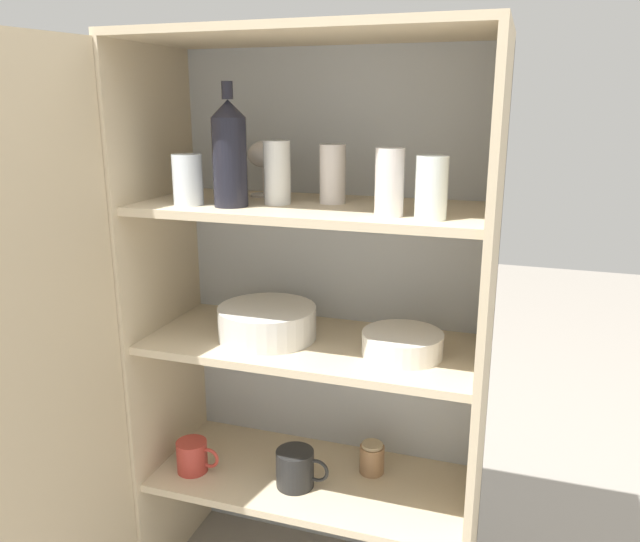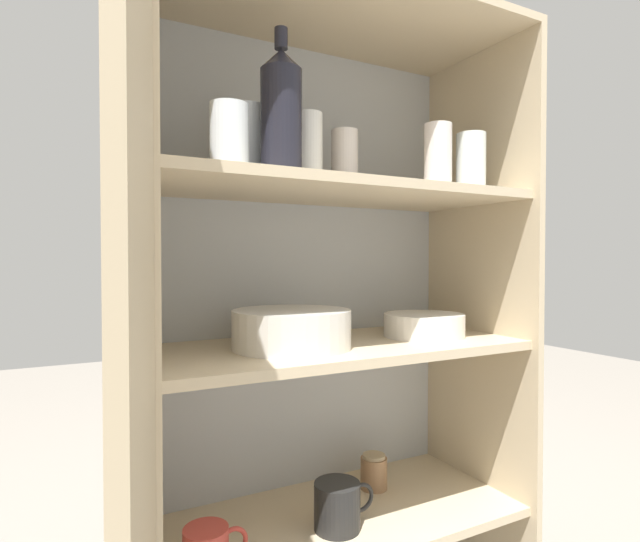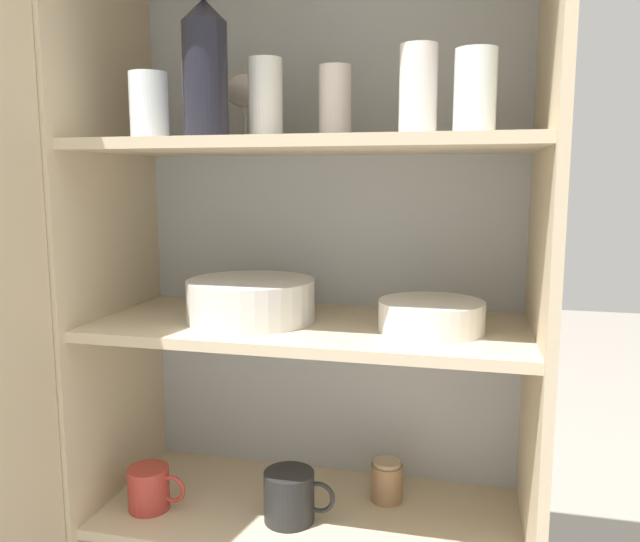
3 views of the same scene
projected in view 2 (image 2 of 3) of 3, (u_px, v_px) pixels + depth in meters
The scene contains 20 objects.
cupboard_back_panel at pixel (300, 332), 1.28m from camera, with size 0.86×0.02×1.43m, color #B2B7BC.
cupboard_side_left at pixel (137, 360), 0.91m from camera, with size 0.02×0.40×1.43m, color #CCB793.
cupboard_side_right at pixel (476, 330), 1.30m from camera, with size 0.02×0.40×1.43m, color #CCB793.
cupboard_top_panel at pixel (337, 14), 1.09m from camera, with size 0.86×0.40×0.02m, color #CCB793.
shelf_board_lower at pixel (337, 519), 1.12m from camera, with size 0.82×0.36×0.02m, color beige.
shelf_board_middle at pixel (337, 348), 1.11m from camera, with size 0.82×0.36×0.02m, color beige.
shelf_board_upper at pixel (337, 192), 1.10m from camera, with size 0.82×0.36×0.02m, color beige.
cupboard_door at pixel (140, 434), 0.53m from camera, with size 0.10×0.42×1.43m.
tumbler_glass_0 at pixel (345, 161), 1.15m from camera, with size 0.06×0.06×0.14m.
tumbler_glass_1 at pixel (246, 143), 1.00m from camera, with size 0.07×0.07×0.15m.
tumbler_glass_2 at pixel (307, 149), 1.05m from camera, with size 0.06×0.06×0.15m.
tumbler_glass_3 at pixel (471, 162), 1.15m from camera, with size 0.07×0.07×0.13m.
tumbler_glass_4 at pixel (438, 156), 1.11m from camera, with size 0.06×0.06×0.14m.
tumbler_glass_5 at pixel (229, 138), 0.89m from camera, with size 0.07×0.07×0.12m.
wine_glass_0 at pixel (254, 143), 1.10m from camera, with size 0.08×0.08×0.14m.
wine_bottle at pixel (281, 112), 0.95m from camera, with size 0.08×0.08×0.28m.
plate_stack_white at pixel (292, 329), 1.04m from camera, with size 0.25×0.25×0.08m.
mixing_bowl_large at pixel (424, 324), 1.20m from camera, with size 0.19×0.19×0.06m.
coffee_mug_primary at pixel (338, 506), 1.06m from camera, with size 0.14×0.10×0.10m.
storage_jar at pixel (374, 472), 1.25m from camera, with size 0.07×0.07×0.09m.
Camera 2 is at (-0.55, -0.78, 0.90)m, focal length 28.00 mm.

